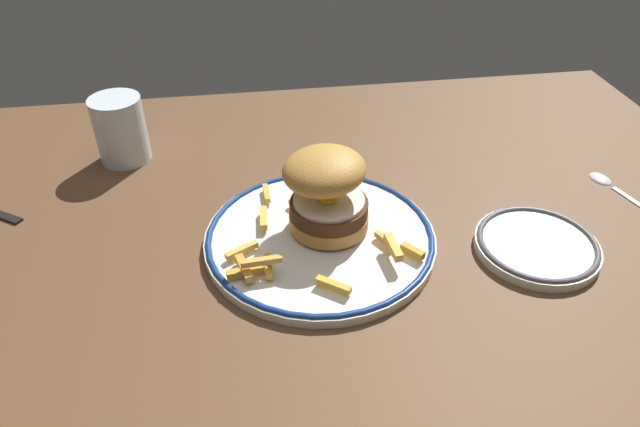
# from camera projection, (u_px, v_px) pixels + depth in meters

# --- Properties ---
(ground_plane) EXTENTS (1.34, 0.98, 0.04)m
(ground_plane) POSITION_uv_depth(u_px,v_px,m) (290.00, 273.00, 0.71)
(ground_plane) COLOR brown
(dinner_plate) EXTENTS (0.29, 0.29, 0.02)m
(dinner_plate) POSITION_uv_depth(u_px,v_px,m) (320.00, 237.00, 0.73)
(dinner_plate) COLOR white
(dinner_plate) RESTS_ON ground_plane
(burger) EXTENTS (0.12, 0.12, 0.10)m
(burger) POSITION_uv_depth(u_px,v_px,m) (326.00, 190.00, 0.71)
(burger) COLOR #BC7F38
(burger) RESTS_ON dinner_plate
(fries_pile) EXTENTS (0.24, 0.26, 0.02)m
(fries_pile) POSITION_uv_depth(u_px,v_px,m) (305.00, 238.00, 0.70)
(fries_pile) COLOR gold
(fries_pile) RESTS_ON dinner_plate
(water_glass) EXTENTS (0.08, 0.08, 0.10)m
(water_glass) POSITION_uv_depth(u_px,v_px,m) (121.00, 133.00, 0.87)
(water_glass) COLOR silver
(water_glass) RESTS_ON ground_plane
(side_plate) EXTENTS (0.15, 0.15, 0.02)m
(side_plate) POSITION_uv_depth(u_px,v_px,m) (537.00, 245.00, 0.71)
(side_plate) COLOR white
(side_plate) RESTS_ON ground_plane
(spoon) EXTENTS (0.05, 0.13, 0.01)m
(spoon) POSITION_uv_depth(u_px,v_px,m) (609.00, 182.00, 0.83)
(spoon) COLOR silver
(spoon) RESTS_ON ground_plane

